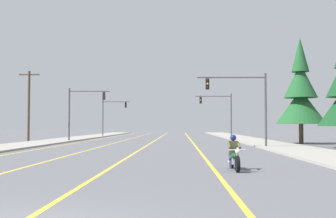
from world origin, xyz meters
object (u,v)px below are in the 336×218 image
at_px(traffic_signal_mid_right, 221,109).
at_px(traffic_signal_near_left, 81,106).
at_px(traffic_signal_mid_left, 111,112).
at_px(utility_pole_left_near, 29,104).
at_px(motorcycle_with_rider, 234,156).
at_px(conifer_tree_right_verge_far, 301,95).
at_px(traffic_signal_near_right, 245,98).

bearing_deg(traffic_signal_mid_right, traffic_signal_near_left, -153.64).
bearing_deg(traffic_signal_mid_left, utility_pole_left_near, -103.76).
bearing_deg(utility_pole_left_near, motorcycle_with_rider, -55.86).
bearing_deg(conifer_tree_right_verge_far, utility_pole_left_near, 172.77).
distance_m(motorcycle_with_rider, traffic_signal_near_left, 33.32).
distance_m(motorcycle_with_rider, conifer_tree_right_verge_far, 27.04).
xyz_separation_m(traffic_signal_near_right, traffic_signal_mid_right, (0.18, 21.76, -0.05)).
distance_m(traffic_signal_mid_left, conifer_tree_right_verge_far, 35.43).
relative_size(traffic_signal_near_right, traffic_signal_near_left, 1.00).
height_order(traffic_signal_near_left, conifer_tree_right_verge_far, conifer_tree_right_verge_far).
height_order(traffic_signal_near_right, traffic_signal_mid_right, same).
height_order(motorcycle_with_rider, conifer_tree_right_verge_far, conifer_tree_right_verge_far).
distance_m(traffic_signal_mid_left, utility_pole_left_near, 23.07).
bearing_deg(utility_pole_left_near, traffic_signal_mid_right, 24.27).
relative_size(motorcycle_with_rider, utility_pole_left_near, 0.27).
bearing_deg(conifer_tree_right_verge_far, traffic_signal_near_right, -131.42).
bearing_deg(utility_pole_left_near, conifer_tree_right_verge_far, -7.23).
bearing_deg(utility_pole_left_near, traffic_signal_near_right, -27.16).
bearing_deg(traffic_signal_mid_left, motorcycle_with_rider, -74.83).
relative_size(traffic_signal_near_right, traffic_signal_mid_right, 1.00).
relative_size(traffic_signal_near_left, conifer_tree_right_verge_far, 0.57).
bearing_deg(motorcycle_with_rider, traffic_signal_near_right, 79.20).
bearing_deg(traffic_signal_mid_left, traffic_signal_mid_right, -35.33).
bearing_deg(conifer_tree_right_verge_far, traffic_signal_near_left, 167.12).
relative_size(motorcycle_with_rider, traffic_signal_near_right, 0.35).
xyz_separation_m(motorcycle_with_rider, traffic_signal_mid_left, (-13.79, 50.83, 3.49)).
bearing_deg(traffic_signal_mid_right, traffic_signal_near_right, -90.48).
relative_size(traffic_signal_near_left, traffic_signal_mid_left, 1.00).
xyz_separation_m(utility_pole_left_near, conifer_tree_right_verge_far, (29.38, -3.73, 0.75)).
bearing_deg(traffic_signal_near_left, traffic_signal_mid_right, 26.36).
distance_m(motorcycle_with_rider, traffic_signal_near_right, 17.55).
distance_m(traffic_signal_near_right, utility_pole_left_near, 25.28).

